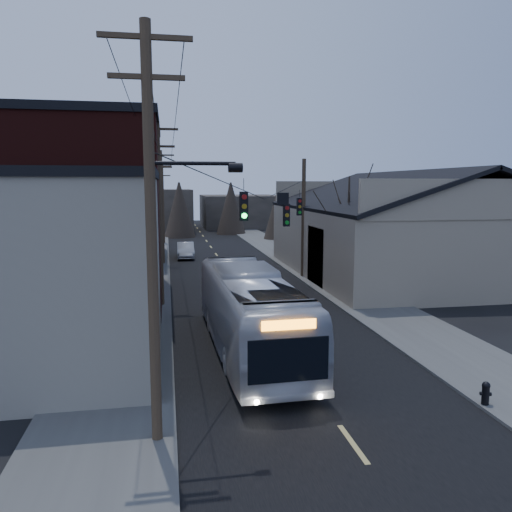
{
  "coord_description": "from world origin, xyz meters",
  "views": [
    {
      "loc": [
        -4.61,
        -9.49,
        6.68
      ],
      "look_at": [
        -0.09,
        15.81,
        3.0
      ],
      "focal_mm": 35.0,
      "sensor_mm": 36.0,
      "label": 1
    }
  ],
  "objects": [
    {
      "name": "parked_car",
      "position": [
        -3.0,
        36.27,
        0.72
      ],
      "size": [
        1.58,
        4.37,
        1.43
      ],
      "primitive_type": "imported",
      "rotation": [
        0.0,
        0.0,
        -0.01
      ],
      "color": "#A9ABB1",
      "rests_on": "ground"
    },
    {
      "name": "building_far_left",
      "position": [
        -6.0,
        65.0,
        3.0
      ],
      "size": [
        10.0,
        12.0,
        6.0
      ],
      "primitive_type": "cube",
      "color": "#2E2B25",
      "rests_on": "ground"
    },
    {
      "name": "sidewalk_left",
      "position": [
        -6.5,
        30.0,
        0.06
      ],
      "size": [
        4.0,
        110.0,
        0.12
      ],
      "primitive_type": "cube",
      "color": "#474744",
      "rests_on": "ground"
    },
    {
      "name": "utility_lines",
      "position": [
        -3.11,
        24.14,
        4.95
      ],
      "size": [
        11.24,
        45.28,
        10.5
      ],
      "color": "#382B1E",
      "rests_on": "ground"
    },
    {
      "name": "fire_hydrant",
      "position": [
        4.7,
        3.32,
        0.5
      ],
      "size": [
        0.35,
        0.24,
        0.71
      ],
      "rotation": [
        0.0,
        0.0,
        -0.34
      ],
      "color": "black",
      "rests_on": "sidewalk_right"
    },
    {
      "name": "ground",
      "position": [
        0.0,
        0.0,
        0.0
      ],
      "size": [
        160.0,
        160.0,
        0.0
      ],
      "primitive_type": "plane",
      "color": "black",
      "rests_on": "ground"
    },
    {
      "name": "building_clapboard",
      "position": [
        -9.0,
        9.0,
        3.5
      ],
      "size": [
        8.0,
        8.0,
        7.0
      ],
      "primitive_type": "cube",
      "color": "gray",
      "rests_on": "ground"
    },
    {
      "name": "warehouse",
      "position": [
        13.0,
        25.0,
        2.7
      ],
      "size": [
        16.16,
        20.6,
        7.73
      ],
      "color": "#7E715C",
      "rests_on": "ground"
    },
    {
      "name": "bus",
      "position": [
        -1.43,
        9.68,
        1.65
      ],
      "size": [
        3.07,
        11.89,
        3.29
      ],
      "primitive_type": "imported",
      "rotation": [
        0.0,
        0.0,
        3.17
      ],
      "color": "#B4B7C1",
      "rests_on": "ground"
    },
    {
      "name": "sidewalk_right",
      "position": [
        6.5,
        30.0,
        0.06
      ],
      "size": [
        4.0,
        110.0,
        0.12
      ],
      "primitive_type": "cube",
      "color": "#474744",
      "rests_on": "ground"
    },
    {
      "name": "building_far_right",
      "position": [
        7.0,
        70.0,
        2.5
      ],
      "size": [
        12.0,
        14.0,
        5.0
      ],
      "primitive_type": "cube",
      "color": "#2E2B25",
      "rests_on": "ground"
    },
    {
      "name": "building_left_far",
      "position": [
        -9.5,
        36.0,
        3.5
      ],
      "size": [
        9.0,
        14.0,
        7.0
      ],
      "primitive_type": "cube",
      "color": "#2E2B25",
      "rests_on": "ground"
    },
    {
      "name": "building_brick",
      "position": [
        -10.0,
        20.0,
        5.0
      ],
      "size": [
        10.0,
        12.0,
        10.0
      ],
      "primitive_type": "cube",
      "color": "black",
      "rests_on": "ground"
    },
    {
      "name": "bare_tree",
      "position": [
        6.5,
        20.0,
        3.6
      ],
      "size": [
        0.4,
        0.4,
        7.2
      ],
      "primitive_type": "cone",
      "color": "black",
      "rests_on": "ground"
    },
    {
      "name": "road_surface",
      "position": [
        0.0,
        30.0,
        0.01
      ],
      "size": [
        9.0,
        110.0,
        0.02
      ],
      "primitive_type": "cube",
      "color": "black",
      "rests_on": "ground"
    }
  ]
}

